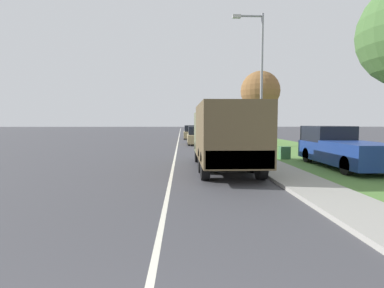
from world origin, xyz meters
TOP-DOWN VIEW (x-y plane):
  - ground_plane at (0.00, 40.00)m, footprint 180.00×180.00m
  - lane_centre_stripe at (0.00, 40.00)m, footprint 0.12×120.00m
  - sidewalk_right at (4.50, 40.00)m, footprint 1.80×120.00m
  - grass_strip_right at (8.90, 40.00)m, footprint 7.00×120.00m
  - military_truck at (2.27, 11.96)m, footprint 2.34×7.40m
  - car_nearest_ahead at (1.84, 26.81)m, footprint 1.82×4.19m
  - car_second_ahead at (1.54, 35.99)m, footprint 1.80×4.65m
  - pickup_truck at (7.78, 12.56)m, footprint 2.01×5.60m
  - lamp_post at (4.56, 15.29)m, footprint 1.69×0.24m
  - tree_mid_right at (7.11, 24.53)m, footprint 3.33×3.33m
  - utility_box at (6.20, 15.57)m, footprint 0.55×0.45m

SIDE VIEW (x-z plane):
  - ground_plane at x=0.00m, z-range 0.00..0.00m
  - lane_centre_stripe at x=0.00m, z-range 0.00..0.00m
  - grass_strip_right at x=8.90m, z-range 0.00..0.02m
  - sidewalk_right at x=4.50m, z-range 0.00..0.12m
  - utility_box at x=6.20m, z-range 0.02..0.72m
  - car_nearest_ahead at x=1.84m, z-range -0.09..1.59m
  - car_second_ahead at x=1.54m, z-range -0.09..1.60m
  - pickup_truck at x=7.78m, z-range -0.05..1.83m
  - military_truck at x=2.27m, z-range 0.18..3.01m
  - lamp_post at x=4.56m, z-range 0.81..8.59m
  - tree_mid_right at x=7.11m, z-range 1.53..7.94m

